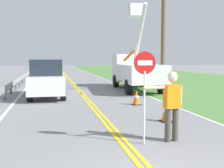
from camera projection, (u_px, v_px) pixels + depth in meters
name	position (u px, v px, depth m)	size (l,w,h in m)	color
grass_verge_right	(194.00, 81.00, 26.20)	(16.00, 110.00, 0.01)	#517F3D
centerline_yellow_left	(72.00, 83.00, 23.67)	(0.11, 110.00, 0.01)	yellow
centerline_yellow_right	(74.00, 83.00, 23.71)	(0.11, 110.00, 0.01)	yellow
edge_line_right	(113.00, 82.00, 24.47)	(0.12, 110.00, 0.01)	silver
edge_line_left	(30.00, 84.00, 22.91)	(0.12, 110.00, 0.01)	silver
flagger_worker	(172.00, 102.00, 7.05)	(1.09, 0.27, 1.83)	#474238
stop_sign_paddle	(145.00, 77.00, 6.76)	(0.56, 0.04, 2.33)	silver
utility_bucket_truck	(135.00, 69.00, 18.88)	(2.97, 6.91, 5.82)	white
oncoming_suv_nearest	(47.00, 78.00, 15.13)	(1.95, 4.62, 2.10)	silver
utility_pole_near	(163.00, 27.00, 18.96)	(1.80, 0.28, 8.35)	brown
traffic_cone_lead	(167.00, 112.00, 9.33)	(0.40, 0.40, 0.70)	orange
traffic_cone_mid	(136.00, 98.00, 12.73)	(0.40, 0.40, 0.70)	orange
guardrail_left_shoulder	(13.00, 84.00, 17.59)	(0.10, 32.00, 0.71)	#9EA0A3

